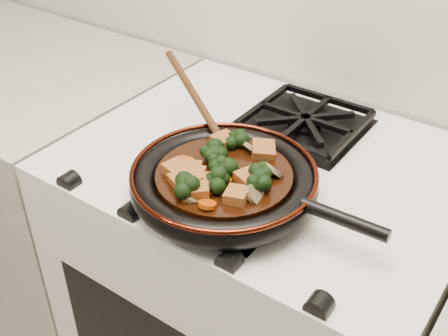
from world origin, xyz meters
The scene contains 35 objects.
stove centered at (0.00, 1.69, 0.45)m, with size 0.76×0.60×0.90m, color silver.
burner_grate_front centered at (0.00, 1.55, 0.91)m, with size 0.23×0.23×0.03m, color black, non-canonical shape.
burner_grate_back centered at (0.00, 1.83, 0.91)m, with size 0.23×0.23×0.03m, color black, non-canonical shape.
skillet centered at (0.01, 1.53, 0.94)m, with size 0.44×0.32×0.05m.
braising_sauce centered at (0.01, 1.53, 0.95)m, with size 0.23×0.23×0.02m, color black.
tofu_cube_0 centered at (0.00, 1.46, 0.97)m, with size 0.04×0.04×0.02m, color #935222.
tofu_cube_1 centered at (0.03, 1.62, 0.97)m, with size 0.04×0.04×0.02m, color #935222.
tofu_cube_2 centered at (0.01, 1.48, 0.97)m, with size 0.04×0.04×0.02m, color #935222.
tofu_cube_3 centered at (-0.04, 1.50, 0.97)m, with size 0.04×0.03×0.02m, color #935222.
tofu_cube_4 centered at (-0.02, 1.47, 0.97)m, with size 0.04×0.05×0.02m, color #935222.
tofu_cube_5 centered at (-0.03, 1.49, 0.97)m, with size 0.04×0.03×0.02m, color #935222.
tofu_cube_6 centered at (0.06, 1.53, 0.97)m, with size 0.04×0.04×0.02m, color #935222.
tofu_cube_7 centered at (-0.05, 1.60, 0.97)m, with size 0.04×0.04×0.02m, color #935222.
tofu_cube_8 centered at (0.06, 1.48, 0.97)m, with size 0.04×0.03×0.02m, color #935222.
tofu_cube_9 centered at (-0.06, 1.48, 0.97)m, with size 0.04×0.03×0.02m, color #935222.
broccoli_floret_0 centered at (-0.01, 1.45, 0.97)m, with size 0.06×0.06×0.06m, color black, non-canonical shape.
broccoli_floret_1 centered at (0.07, 1.53, 0.97)m, with size 0.06×0.06×0.05m, color black, non-canonical shape.
broccoli_floret_2 centered at (-0.03, 1.61, 0.97)m, with size 0.06×0.06×0.05m, color black, non-canonical shape.
broccoli_floret_3 centered at (0.00, 1.52, 0.97)m, with size 0.06×0.06×0.05m, color black, non-canonical shape.
broccoli_floret_4 centered at (0.08, 1.52, 0.97)m, with size 0.05×0.05×0.05m, color black, non-canonical shape.
broccoli_floret_5 centered at (-0.03, 1.55, 0.97)m, with size 0.06×0.06×0.05m, color black, non-canonical shape.
broccoli_floret_6 centered at (-0.02, 1.54, 0.97)m, with size 0.06×0.06×0.05m, color black, non-canonical shape.
broccoli_floret_7 centered at (0.02, 1.49, 0.97)m, with size 0.06×0.06×0.05m, color black, non-canonical shape.
broccoli_floret_8 centered at (0.06, 1.56, 0.97)m, with size 0.06×0.06×0.05m, color black, non-canonical shape.
carrot_coin_0 centered at (0.02, 1.51, 0.96)m, with size 0.03×0.03×0.01m, color #A83A04.
carrot_coin_1 centered at (-0.06, 1.51, 0.96)m, with size 0.03×0.03×0.01m, color #A83A04.
carrot_coin_2 centered at (0.04, 1.44, 0.96)m, with size 0.03×0.03×0.01m, color #A83A04.
carrot_coin_3 centered at (0.08, 1.50, 0.96)m, with size 0.03×0.03×0.01m, color #A83A04.
carrot_coin_4 centered at (-0.06, 1.52, 0.96)m, with size 0.03×0.03×0.01m, color #A83A04.
carrot_coin_5 centered at (0.00, 1.49, 0.96)m, with size 0.03×0.03×0.01m, color #A83A04.
mushroom_slice_0 centered at (0.08, 1.50, 0.97)m, with size 0.04×0.04×0.01m, color brown.
mushroom_slice_1 centered at (0.07, 1.58, 0.97)m, with size 0.04×0.04×0.01m, color brown.
mushroom_slice_2 centered at (0.00, 1.45, 0.97)m, with size 0.04×0.04×0.01m, color brown.
mushroom_slice_3 centered at (0.01, 1.61, 0.97)m, with size 0.03×0.03×0.01m, color brown.
wooden_spoon centered at (-0.12, 1.64, 0.98)m, with size 0.16×0.11×0.27m.
Camera 1 is at (0.45, 0.91, 1.50)m, focal length 45.00 mm.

